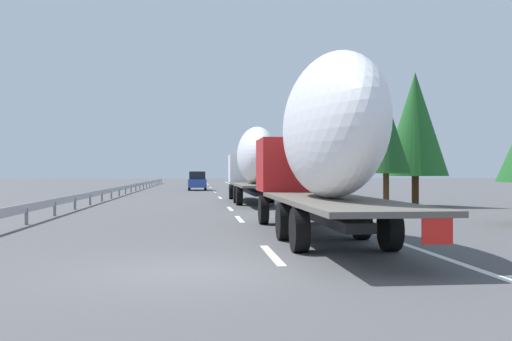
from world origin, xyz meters
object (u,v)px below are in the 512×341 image
object	(u,v)px
truck_lead	(254,161)
road_sign	(263,168)
truck_trailing	(322,141)
car_black_suv	(196,178)
car_blue_sedan	(197,181)

from	to	relation	value
truck_lead	road_sign	world-z (taller)	truck_lead
truck_trailing	car_black_suv	distance (m)	74.43
road_sign	truck_lead	bearing A→B (deg)	171.89
truck_lead	truck_trailing	distance (m)	19.00
car_blue_sedan	road_sign	distance (m)	7.54
car_blue_sedan	truck_lead	bearing A→B (deg)	-172.17
truck_lead	car_black_suv	xyz separation A→B (m)	(55.32, 3.60, -1.68)
truck_trailing	car_black_suv	size ratio (longest dim) A/B	3.16
truck_lead	car_blue_sedan	distance (m)	25.49
car_blue_sedan	car_black_suv	xyz separation A→B (m)	(30.12, 0.14, -0.07)
road_sign	car_blue_sedan	bearing A→B (deg)	62.29
truck_trailing	car_blue_sedan	distance (m)	44.37
truck_lead	road_sign	size ratio (longest dim) A/B	4.19
truck_lead	truck_trailing	size ratio (longest dim) A/B	1.06
truck_trailing	road_sign	size ratio (longest dim) A/B	3.95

